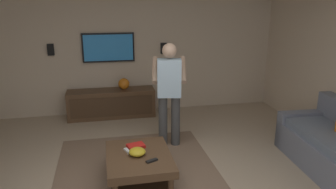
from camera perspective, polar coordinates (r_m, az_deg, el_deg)
name	(u,v)px	position (r m, az deg, el deg)	size (l,w,h in m)	color
wall_back_tv	(125,43)	(6.61, -7.55, 9.05)	(0.10, 6.40, 2.85)	#C6B299
area_rug	(138,175)	(4.48, -5.35, -13.90)	(2.59, 2.18, 0.01)	#7A604C
coffee_table	(139,162)	(4.16, -5.14, -11.83)	(1.00, 0.80, 0.40)	#513823
media_console	(112,103)	(6.52, -9.93, -1.56)	(0.45, 1.70, 0.55)	#513823
tv	(108,48)	(6.51, -10.47, 8.15)	(0.05, 1.01, 0.57)	black
person_standing	(169,89)	(4.99, 0.22, 0.99)	(0.60, 0.61, 1.64)	#3F3F3F
bowl	(137,152)	(4.08, -5.46, -10.03)	(0.21, 0.21, 0.09)	gold
remote_white	(127,151)	(4.20, -7.17, -9.85)	(0.15, 0.04, 0.02)	white
remote_black	(152,161)	(3.94, -2.88, -11.59)	(0.15, 0.04, 0.02)	black
book	(136,146)	(4.30, -5.68, -9.01)	(0.22, 0.16, 0.04)	red
vase_round	(124,84)	(6.45, -7.80, 1.89)	(0.22, 0.22, 0.22)	orange
wall_speaker_left	(164,48)	(6.65, -0.77, 8.16)	(0.06, 0.12, 0.22)	black
wall_speaker_right	(51,50)	(6.60, -20.00, 7.45)	(0.06, 0.12, 0.22)	black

